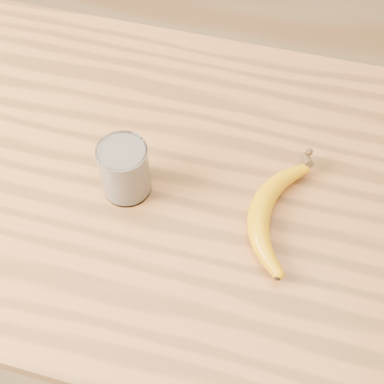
# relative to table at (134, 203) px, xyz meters

# --- Properties ---
(table) EXTENTS (1.20, 0.80, 0.90)m
(table) POSITION_rel_table_xyz_m (0.00, 0.00, 0.00)
(table) COLOR #A5622B
(table) RESTS_ON ground
(smoothie_glass) EXTENTS (0.09, 0.09, 0.11)m
(smoothie_glass) POSITION_rel_table_xyz_m (0.02, -0.05, 0.18)
(smoothie_glass) COLOR white
(smoothie_glass) RESTS_ON table
(banana) EXTENTS (0.13, 0.33, 0.04)m
(banana) POSITION_rel_table_xyz_m (0.26, -0.04, 0.15)
(banana) COLOR #CD8801
(banana) RESTS_ON table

